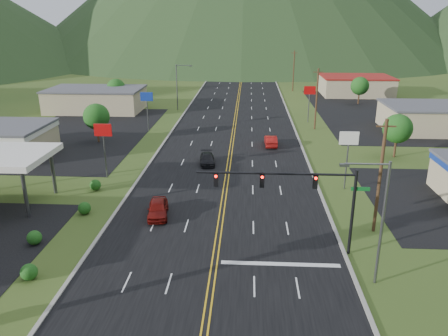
# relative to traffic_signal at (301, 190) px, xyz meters

# --- Properties ---
(traffic_signal) EXTENTS (13.10, 0.43, 7.00)m
(traffic_signal) POSITION_rel_traffic_signal_xyz_m (0.00, 0.00, 0.00)
(traffic_signal) COLOR black
(traffic_signal) RESTS_ON ground
(streetlight_east) EXTENTS (3.28, 0.25, 9.00)m
(streetlight_east) POSITION_rel_traffic_signal_xyz_m (4.70, -4.00, -0.15)
(streetlight_east) COLOR #59595E
(streetlight_east) RESTS_ON ground
(streetlight_west) EXTENTS (3.28, 0.25, 9.00)m
(streetlight_west) POSITION_rel_traffic_signal_xyz_m (-18.16, 56.00, -0.15)
(streetlight_west) COLOR #59595E
(streetlight_west) RESTS_ON ground
(building_west_far) EXTENTS (18.40, 11.40, 4.50)m
(building_west_far) POSITION_rel_traffic_signal_xyz_m (-34.48, 54.00, -3.07)
(building_west_far) COLOR tan
(building_west_far) RESTS_ON ground
(building_east_mid) EXTENTS (14.40, 11.40, 4.30)m
(building_east_mid) POSITION_rel_traffic_signal_xyz_m (25.52, 41.00, -3.17)
(building_east_mid) COLOR tan
(building_east_mid) RESTS_ON ground
(building_east_far) EXTENTS (16.40, 12.40, 4.50)m
(building_east_far) POSITION_rel_traffic_signal_xyz_m (21.52, 76.00, -3.07)
(building_east_far) COLOR tan
(building_east_far) RESTS_ON ground
(pole_sign_west_a) EXTENTS (2.00, 0.18, 6.40)m
(pole_sign_west_a) POSITION_rel_traffic_signal_xyz_m (-20.48, 16.00, -0.28)
(pole_sign_west_a) COLOR #59595E
(pole_sign_west_a) RESTS_ON ground
(pole_sign_west_b) EXTENTS (2.00, 0.18, 6.40)m
(pole_sign_west_b) POSITION_rel_traffic_signal_xyz_m (-20.48, 38.00, -0.28)
(pole_sign_west_b) COLOR #59595E
(pole_sign_west_b) RESTS_ON ground
(pole_sign_east_a) EXTENTS (2.00, 0.18, 6.40)m
(pole_sign_east_a) POSITION_rel_traffic_signal_xyz_m (6.52, 14.00, -0.28)
(pole_sign_east_a) COLOR #59595E
(pole_sign_east_a) RESTS_ON ground
(pole_sign_east_b) EXTENTS (2.00, 0.18, 6.40)m
(pole_sign_east_b) POSITION_rel_traffic_signal_xyz_m (6.52, 46.00, -0.28)
(pole_sign_east_b) COLOR #59595E
(pole_sign_east_b) RESTS_ON ground
(tree_west_a) EXTENTS (3.84, 3.84, 5.82)m
(tree_west_a) POSITION_rel_traffic_signal_xyz_m (-26.48, 31.00, -1.44)
(tree_west_a) COLOR #382314
(tree_west_a) RESTS_ON ground
(tree_west_b) EXTENTS (3.84, 3.84, 5.82)m
(tree_west_b) POSITION_rel_traffic_signal_xyz_m (-31.48, 58.00, -1.44)
(tree_west_b) COLOR #382314
(tree_west_b) RESTS_ON ground
(tree_east_a) EXTENTS (3.84, 3.84, 5.82)m
(tree_east_a) POSITION_rel_traffic_signal_xyz_m (15.52, 26.00, -1.44)
(tree_east_a) COLOR #382314
(tree_east_a) RESTS_ON ground
(tree_east_b) EXTENTS (3.84, 3.84, 5.82)m
(tree_east_b) POSITION_rel_traffic_signal_xyz_m (19.52, 64.00, -1.44)
(tree_east_b) COLOR #382314
(tree_east_b) RESTS_ON ground
(utility_pole_a) EXTENTS (1.60, 0.28, 10.00)m
(utility_pole_a) POSITION_rel_traffic_signal_xyz_m (7.02, 4.00, -0.20)
(utility_pole_a) COLOR #382314
(utility_pole_a) RESTS_ON ground
(utility_pole_b) EXTENTS (1.60, 0.28, 10.00)m
(utility_pole_b) POSITION_rel_traffic_signal_xyz_m (7.02, 41.00, -0.20)
(utility_pole_b) COLOR #382314
(utility_pole_b) RESTS_ON ground
(utility_pole_c) EXTENTS (1.60, 0.28, 10.00)m
(utility_pole_c) POSITION_rel_traffic_signal_xyz_m (7.02, 81.00, -0.20)
(utility_pole_c) COLOR #382314
(utility_pole_c) RESTS_ON ground
(utility_pole_d) EXTENTS (1.60, 0.28, 10.00)m
(utility_pole_d) POSITION_rel_traffic_signal_xyz_m (7.02, 121.00, -0.20)
(utility_pole_d) COLOR #382314
(utility_pole_d) RESTS_ON ground
(car_red_near) EXTENTS (2.45, 4.74, 1.54)m
(car_red_near) POSITION_rel_traffic_signal_xyz_m (-12.40, 5.86, -4.56)
(car_red_near) COLOR #670F0B
(car_red_near) RESTS_ON ground
(car_dark_mid) EXTENTS (2.37, 4.60, 1.28)m
(car_dark_mid) POSITION_rel_traffic_signal_xyz_m (-9.23, 21.55, -4.69)
(car_dark_mid) COLOR black
(car_dark_mid) RESTS_ON ground
(car_red_far) EXTENTS (1.77, 4.72, 1.54)m
(car_red_far) POSITION_rel_traffic_signal_xyz_m (-0.79, 30.37, -4.56)
(car_red_far) COLOR maroon
(car_red_far) RESTS_ON ground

